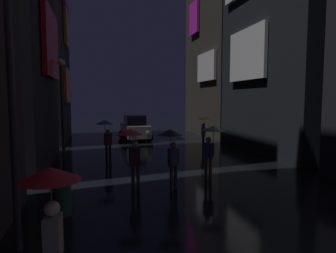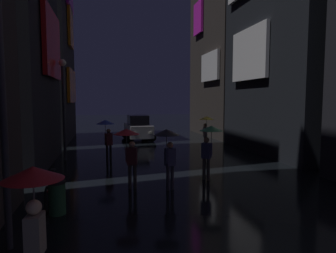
{
  "view_description": "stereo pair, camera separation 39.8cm",
  "coord_description": "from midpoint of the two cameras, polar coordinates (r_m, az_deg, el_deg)",
  "views": [
    {
      "loc": [
        -3.41,
        -2.32,
        3.1
      ],
      "look_at": [
        0.0,
        11.64,
        1.82
      ],
      "focal_mm": 32.0,
      "sensor_mm": 36.0,
      "label": 1
    },
    {
      "loc": [
        -3.02,
        -2.41,
        3.1
      ],
      "look_at": [
        0.0,
        11.64,
        1.82
      ],
      "focal_mm": 32.0,
      "sensor_mm": 36.0,
      "label": 2
    }
  ],
  "objects": [
    {
      "name": "bicycle_parked_at_storefront",
      "position": [
        9.61,
        -21.89,
        -11.67
      ],
      "size": [
        0.12,
        1.82,
        0.96
      ],
      "color": "black",
      "rests_on": "ground"
    },
    {
      "name": "pedestrian_foreground_right_green",
      "position": [
        11.57,
        7.36,
        -2.04
      ],
      "size": [
        0.9,
        0.9,
        2.12
      ],
      "color": "#38332D",
      "rests_on": "ground"
    },
    {
      "name": "pedestrian_midstreet_left_red",
      "position": [
        10.38,
        -8.05,
        -2.88
      ],
      "size": [
        0.9,
        0.9,
        2.12
      ],
      "color": "#38332D",
      "rests_on": "ground"
    },
    {
      "name": "building_right_mid",
      "position": [
        19.52,
        20.9,
        17.25
      ],
      "size": [
        4.25,
        8.81,
        14.62
      ],
      "color": "black",
      "rests_on": "ground"
    },
    {
      "name": "car_distant",
      "position": [
        23.18,
        -6.83,
        -0.3
      ],
      "size": [
        2.39,
        4.21,
        1.92
      ],
      "color": "#99999E",
      "rests_on": "ground"
    },
    {
      "name": "building_left_far",
      "position": [
        25.29,
        -24.31,
        18.49
      ],
      "size": [
        4.25,
        7.66,
        18.28
      ],
      "color": "#232328",
      "rests_on": "ground"
    },
    {
      "name": "trash_bin",
      "position": [
        8.79,
        -20.68,
        -12.67
      ],
      "size": [
        0.46,
        0.46,
        0.93
      ],
      "color": "#265933",
      "rests_on": "ground"
    },
    {
      "name": "streetlamp_left_far",
      "position": [
        16.01,
        -20.21,
        5.29
      ],
      "size": [
        0.36,
        0.36,
        5.13
      ],
      "color": "#2D2D33",
      "rests_on": "ground"
    },
    {
      "name": "pedestrian_foreground_left_black",
      "position": [
        10.12,
        -0.5,
        -3.03
      ],
      "size": [
        0.9,
        0.9,
        2.12
      ],
      "color": "#2D2D38",
      "rests_on": "ground"
    },
    {
      "name": "pedestrian_near_crossing_red",
      "position": [
        4.87,
        -23.57,
        -12.46
      ],
      "size": [
        0.9,
        0.9,
        2.12
      ],
      "color": "black",
      "rests_on": "ground"
    },
    {
      "name": "streetlamp_left_near",
      "position": [
        6.8,
        -29.4,
        10.63
      ],
      "size": [
        0.36,
        0.36,
        6.23
      ],
      "color": "#2D2D33",
      "rests_on": "ground"
    },
    {
      "name": "pedestrian_midstreet_centre_yellow",
      "position": [
        18.19,
        6.31,
        0.57
      ],
      "size": [
        0.9,
        0.9,
        2.12
      ],
      "color": "#38332D",
      "rests_on": "ground"
    },
    {
      "name": "pedestrian_far_right_blue",
      "position": [
        14.98,
        -12.49,
        -0.5
      ],
      "size": [
        0.9,
        0.9,
        2.12
      ],
      "color": "black",
      "rests_on": "ground"
    }
  ]
}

